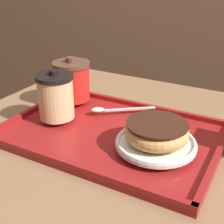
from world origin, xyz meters
TOP-DOWN VIEW (x-y plane):
  - cafe_table at (0.00, 0.00)m, footprint 0.86×0.83m
  - serving_tray at (-0.03, -0.00)m, footprint 0.49×0.33m
  - coffee_cup_front at (-0.18, -0.02)m, footprint 0.09×0.09m
  - coffee_cup_rear at (-0.21, 0.10)m, footprint 0.10×0.10m
  - plate_with_chocolate_donut at (0.08, -0.03)m, footprint 0.17×0.17m
  - donut_chocolate_glazed at (0.08, -0.03)m, footprint 0.13×0.13m
  - spoon at (-0.08, 0.07)m, footprint 0.14×0.11m

SIDE VIEW (x-z plane):
  - cafe_table at x=0.00m, z-range 0.19..0.95m
  - serving_tray at x=-0.03m, z-range 0.75..0.78m
  - spoon at x=-0.08m, z-range 0.78..0.79m
  - plate_with_chocolate_donut at x=0.08m, z-range 0.78..0.80m
  - donut_chocolate_glazed at x=0.08m, z-range 0.80..0.84m
  - coffee_cup_rear at x=-0.21m, z-range 0.78..0.90m
  - coffee_cup_front at x=-0.18m, z-range 0.78..0.90m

